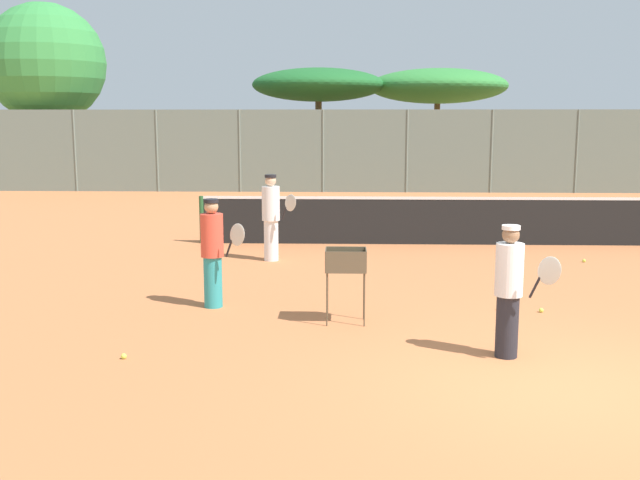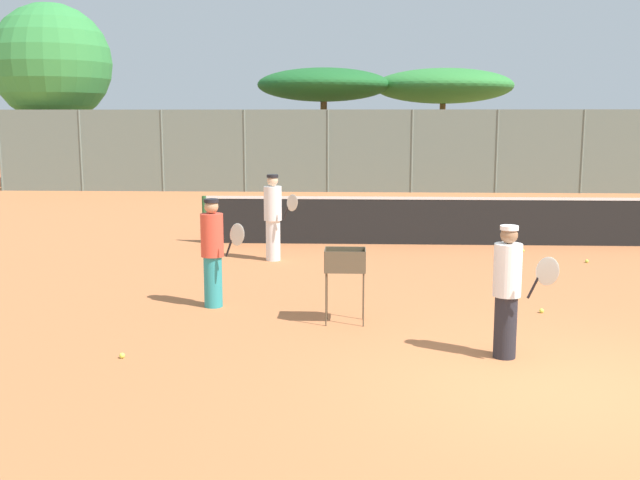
# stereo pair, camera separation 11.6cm
# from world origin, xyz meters

# --- Properties ---
(ground_plane) EXTENTS (80.00, 80.00, 0.00)m
(ground_plane) POSITION_xyz_m (0.00, 0.00, 0.00)
(ground_plane) COLOR #C67242
(tennis_net) EXTENTS (11.17, 0.10, 1.07)m
(tennis_net) POSITION_xyz_m (0.00, 8.95, 0.56)
(tennis_net) COLOR #26592D
(tennis_net) RESTS_ON ground_plane
(back_fence) EXTENTS (31.64, 0.08, 3.10)m
(back_fence) POSITION_xyz_m (-0.00, 20.71, 1.55)
(back_fence) COLOR slate
(back_fence) RESTS_ON ground_plane
(tree_0) EXTENTS (5.52, 5.52, 4.83)m
(tree_0) POSITION_xyz_m (-3.45, 24.08, 4.13)
(tree_0) COLOR brown
(tree_0) RESTS_ON ground_plane
(tree_1) EXTENTS (5.90, 5.90, 4.86)m
(tree_1) POSITION_xyz_m (1.60, 25.01, 4.11)
(tree_1) COLOR brown
(tree_1) RESTS_ON ground_plane
(tree_2) EXTENTS (4.78, 4.78, 7.34)m
(tree_2) POSITION_xyz_m (-14.41, 22.81, 4.93)
(tree_2) COLOR brown
(tree_2) RESTS_ON ground_plane
(player_white_outfit) EXTENTS (0.76, 0.60, 1.63)m
(player_white_outfit) POSITION_xyz_m (-4.26, 3.23, 0.85)
(player_white_outfit) COLOR teal
(player_white_outfit) RESTS_ON ground_plane
(player_red_cap) EXTENTS (0.68, 0.68, 1.58)m
(player_red_cap) POSITION_xyz_m (-0.37, 1.00, 0.82)
(player_red_cap) COLOR #26262D
(player_red_cap) RESTS_ON ground_plane
(player_yellow_shirt) EXTENTS (0.75, 0.65, 1.71)m
(player_yellow_shirt) POSITION_xyz_m (-3.76, 6.94, 0.89)
(player_yellow_shirt) COLOR white
(player_yellow_shirt) RESTS_ON ground_plane
(ball_cart) EXTENTS (0.56, 0.41, 1.04)m
(ball_cart) POSITION_xyz_m (-2.28, 2.44, 0.79)
(ball_cart) COLOR brown
(ball_cart) RESTS_ON ground_plane
(tennis_ball_0) EXTENTS (0.07, 0.07, 0.07)m
(tennis_ball_0) POSITION_xyz_m (2.39, 6.96, 0.03)
(tennis_ball_0) COLOR #D1E54C
(tennis_ball_0) RESTS_ON ground_plane
(tennis_ball_2) EXTENTS (0.07, 0.07, 0.07)m
(tennis_ball_2) POSITION_xyz_m (0.57, 3.08, 0.03)
(tennis_ball_2) COLOR #D1E54C
(tennis_ball_2) RESTS_ON ground_plane
(tennis_ball_4) EXTENTS (0.07, 0.07, 0.07)m
(tennis_ball_4) POSITION_xyz_m (-0.01, 3.18, 0.03)
(tennis_ball_4) COLOR #D1E54C
(tennis_ball_4) RESTS_ON ground_plane
(tennis_ball_5) EXTENTS (0.07, 0.07, 0.07)m
(tennis_ball_5) POSITION_xyz_m (-4.90, 0.76, 0.03)
(tennis_ball_5) COLOR #D1E54C
(tennis_ball_5) RESTS_ON ground_plane
(tennis_ball_6) EXTENTS (0.07, 0.07, 0.07)m
(tennis_ball_6) POSITION_xyz_m (1.40, 8.08, 0.03)
(tennis_ball_6) COLOR #D1E54C
(tennis_ball_6) RESTS_ON ground_plane
(parked_car) EXTENTS (4.20, 1.70, 1.60)m
(parked_car) POSITION_xyz_m (-7.98, 22.88, 0.66)
(parked_car) COLOR white
(parked_car) RESTS_ON ground_plane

